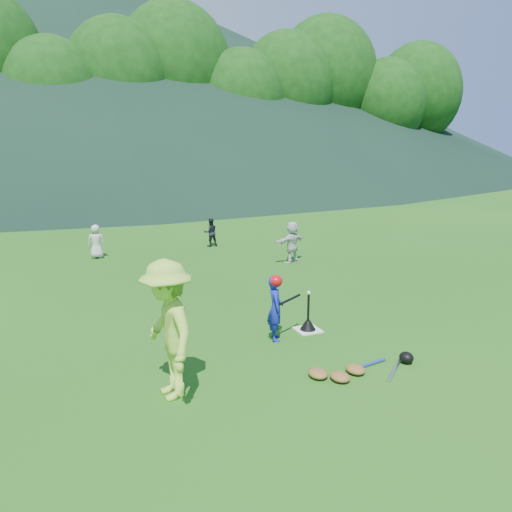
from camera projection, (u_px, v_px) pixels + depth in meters
The scene contains 14 objects.
ground at pixel (308, 330), 9.37m from camera, with size 120.00×120.00×0.00m, color #1D5413.
home_plate at pixel (308, 330), 9.37m from camera, with size 0.45×0.45×0.02m, color silver.
baseball at pixel (309, 293), 9.20m from camera, with size 0.08×0.08×0.08m, color white.
batter_child at pixel (275, 308), 8.82m from camera, with size 0.43×0.28×1.17m, color #17229F.
adult_coach at pixel (168, 330), 6.77m from camera, with size 1.26×0.72×1.95m, color #A1D63F.
fielder_a at pixel (96, 241), 15.00m from camera, with size 0.50×0.33×1.02m, color beige.
fielder_b at pixel (211, 232), 16.69m from camera, with size 0.46×0.36×0.95m, color black.
fielder_d at pixel (292, 242), 14.46m from camera, with size 1.12×0.36×1.21m, color silver.
batting_tee at pixel (308, 324), 9.34m from camera, with size 0.30×0.30×0.68m.
batter_gear at pixel (277, 282), 8.73m from camera, with size 0.70×0.33×0.53m.
equipment_pile at pixel (356, 369), 7.62m from camera, with size 1.80×0.74×0.19m.
outfield_fence at pixel (112, 182), 34.32m from camera, with size 70.07×0.08×1.33m.
tree_line at pixel (98, 77), 37.92m from camera, with size 70.04×11.40×14.82m.
distant_hills at pixel (9, 63), 76.45m from camera, with size 155.00×140.00×32.00m.
Camera 1 is at (-4.33, -7.73, 3.49)m, focal length 35.00 mm.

